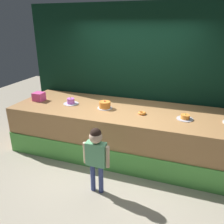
{
  "coord_description": "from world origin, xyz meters",
  "views": [
    {
      "loc": [
        1.09,
        -3.14,
        2.42
      ],
      "look_at": [
        -0.15,
        0.41,
        0.94
      ],
      "focal_mm": 36.48,
      "sensor_mm": 36.0,
      "label": 1
    }
  ],
  "objects_px": {
    "cake_far_left": "(71,102)",
    "cake_center_left": "(105,105)",
    "child_figure": "(96,152)",
    "cake_center_right": "(185,117)",
    "pink_box": "(39,97)",
    "donut": "(142,113)"
  },
  "relations": [
    {
      "from": "pink_box",
      "to": "cake_center_left",
      "type": "height_order",
      "value": "pink_box"
    },
    {
      "from": "cake_far_left",
      "to": "cake_center_right",
      "type": "height_order",
      "value": "cake_far_left"
    },
    {
      "from": "pink_box",
      "to": "cake_center_left",
      "type": "distance_m",
      "value": 1.46
    },
    {
      "from": "pink_box",
      "to": "donut",
      "type": "height_order",
      "value": "pink_box"
    },
    {
      "from": "child_figure",
      "to": "pink_box",
      "type": "height_order",
      "value": "pink_box"
    },
    {
      "from": "pink_box",
      "to": "cake_center_left",
      "type": "relative_size",
      "value": 0.73
    },
    {
      "from": "child_figure",
      "to": "cake_center_left",
      "type": "xyz_separation_m",
      "value": [
        -0.31,
        1.16,
        0.29
      ]
    },
    {
      "from": "child_figure",
      "to": "donut",
      "type": "height_order",
      "value": "child_figure"
    },
    {
      "from": "child_figure",
      "to": "donut",
      "type": "relative_size",
      "value": 7.67
    },
    {
      "from": "child_figure",
      "to": "cake_far_left",
      "type": "height_order",
      "value": "cake_far_left"
    },
    {
      "from": "cake_far_left",
      "to": "cake_center_left",
      "type": "height_order",
      "value": "cake_far_left"
    },
    {
      "from": "cake_far_left",
      "to": "cake_center_left",
      "type": "bearing_deg",
      "value": -0.93
    },
    {
      "from": "donut",
      "to": "cake_far_left",
      "type": "bearing_deg",
      "value": 177.11
    },
    {
      "from": "donut",
      "to": "cake_far_left",
      "type": "distance_m",
      "value": 1.46
    },
    {
      "from": "child_figure",
      "to": "pink_box",
      "type": "xyz_separation_m",
      "value": [
        -1.76,
        1.14,
        0.31
      ]
    },
    {
      "from": "child_figure",
      "to": "cake_far_left",
      "type": "bearing_deg",
      "value": 131.45
    },
    {
      "from": "cake_far_left",
      "to": "cake_center_left",
      "type": "distance_m",
      "value": 0.73
    },
    {
      "from": "donut",
      "to": "cake_center_left",
      "type": "height_order",
      "value": "cake_center_left"
    },
    {
      "from": "pink_box",
      "to": "cake_center_right",
      "type": "relative_size",
      "value": 0.75
    },
    {
      "from": "child_figure",
      "to": "cake_center_right",
      "type": "bearing_deg",
      "value": 44.09
    },
    {
      "from": "cake_center_left",
      "to": "pink_box",
      "type": "bearing_deg",
      "value": -179.4
    },
    {
      "from": "donut",
      "to": "cake_center_left",
      "type": "distance_m",
      "value": 0.73
    }
  ]
}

